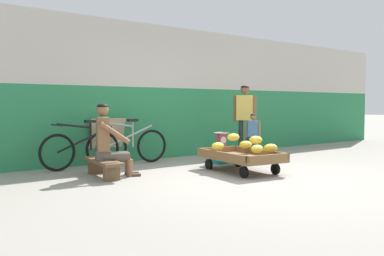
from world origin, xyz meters
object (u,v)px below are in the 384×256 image
bicycle_far_left (128,146)px  customer_adult (245,113)px  plastic_crate (221,155)px  weighing_scale (222,140)px  vendor_seated (109,140)px  customer_child (253,132)px  banana_cart (241,158)px  low_bench (103,164)px  shopping_bag (240,158)px  bicycle_near_left (85,149)px  sign_board (106,141)px

bicycle_far_left → customer_adult: (2.41, -0.67, 0.60)m
plastic_crate → weighing_scale: weighing_scale is taller
vendor_seated → customer_adult: 3.36m
customer_adult → customer_child: customer_adult is taller
weighing_scale → customer_child: 0.72m
bicycle_far_left → banana_cart: bearing=-61.6°
low_bench → customer_child: 3.20m
bicycle_far_left → shopping_bag: (1.62, -1.34, -0.23)m
plastic_crate → bicycle_far_left: 1.80m
vendor_seated → low_bench: bearing=159.8°
bicycle_near_left → customer_adult: bearing=-11.1°
sign_board → plastic_crate: bearing=-35.6°
customer_adult → low_bench: bearing=-174.4°
weighing_scale → customer_adult: customer_adult is taller
low_bench → sign_board: size_ratio=1.30×
low_bench → bicycle_near_left: (0.13, 0.98, 0.15)m
low_bench → bicycle_far_left: 1.42m
low_bench → customer_adult: size_ratio=0.74×
bicycle_far_left → shopping_bag: bicycle_far_left is taller
low_bench → customer_child: (3.18, -0.12, 0.38)m
shopping_bag → bicycle_near_left: bearing=152.2°
weighing_scale → bicycle_far_left: bicycle_far_left is taller
banana_cart → plastic_crate: size_ratio=4.27×
banana_cart → sign_board: sign_board is taller
shopping_bag → customer_adult: bearing=40.3°
banana_cart → shopping_bag: size_ratio=6.41×
bicycle_far_left → customer_child: (2.19, -1.13, 0.23)m
vendor_seated → bicycle_far_left: (0.91, 1.04, -0.21)m
weighing_scale → sign_board: 2.20m
banana_cart → customer_child: 1.44m
bicycle_far_left → sign_board: 0.44m
low_bench → plastic_crate: plastic_crate is taller
shopping_bag → sign_board: bearing=139.1°
plastic_crate → bicycle_near_left: bicycle_near_left is taller
banana_cart → bicycle_near_left: bearing=134.8°
weighing_scale → sign_board: bearing=144.3°
vendor_seated → bicycle_near_left: vendor_seated is taller
plastic_crate → customer_child: 0.83m
low_bench → vendor_seated: 0.38m
weighing_scale → customer_child: customer_child is taller
vendor_seated → sign_board: size_ratio=1.31×
weighing_scale → shopping_bag: (0.12, -0.37, -0.33)m
sign_board → bicycle_near_left: bearing=-148.8°
low_bench → vendor_seated: (0.08, -0.03, 0.37)m
plastic_crate → bicycle_near_left: 2.55m
low_bench → shopping_bag: low_bench is taller
banana_cart → sign_board: size_ratio=1.77×
low_bench → bicycle_near_left: bearing=82.2°
bicycle_near_left → shopping_bag: bicycle_near_left is taller
vendor_seated → weighing_scale: (2.41, 0.07, -0.11)m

